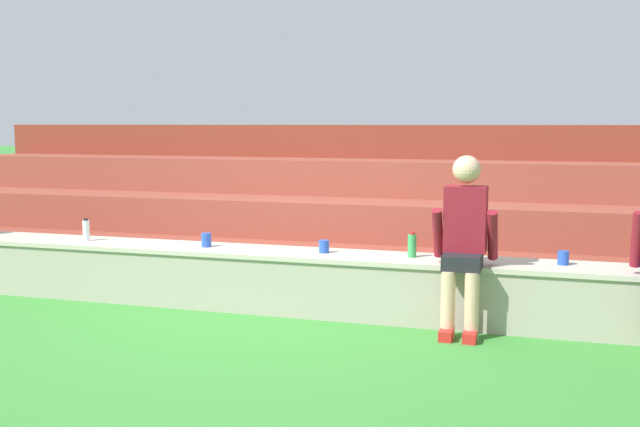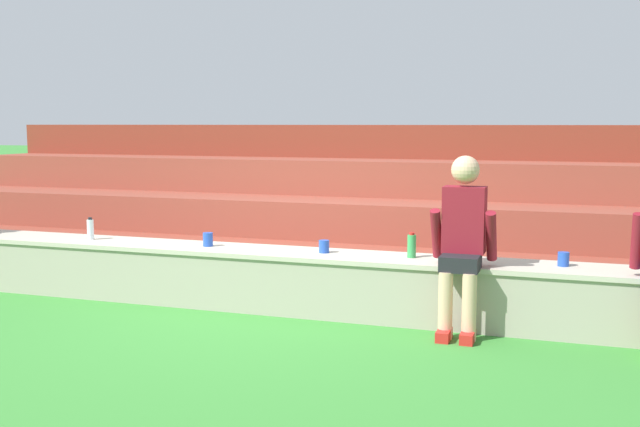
{
  "view_description": "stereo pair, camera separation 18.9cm",
  "coord_description": "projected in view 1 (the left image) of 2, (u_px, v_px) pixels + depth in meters",
  "views": [
    {
      "loc": [
        2.4,
        -5.87,
        1.65
      ],
      "look_at": [
        0.5,
        0.27,
        0.87
      ],
      "focal_mm": 42.21,
      "sensor_mm": 36.0,
      "label": 1
    },
    {
      "loc": [
        2.58,
        -5.81,
        1.65
      ],
      "look_at": [
        0.5,
        0.27,
        0.87
      ],
      "focal_mm": 42.21,
      "sensor_mm": 36.0,
      "label": 2
    }
  ],
  "objects": [
    {
      "name": "plastic_cup_middle",
      "position": [
        324.0,
        246.0,
        6.52
      ],
      "size": [
        0.09,
        0.09,
        0.11
      ],
      "primitive_type": "cylinder",
      "color": "blue",
      "rests_on": "stone_seating_wall"
    },
    {
      "name": "water_bottle_mid_left",
      "position": [
        412.0,
        245.0,
        6.3
      ],
      "size": [
        0.07,
        0.07,
        0.21
      ],
      "color": "green",
      "rests_on": "stone_seating_wall"
    },
    {
      "name": "brick_bleachers",
      "position": [
        339.0,
        211.0,
        8.93
      ],
      "size": [
        9.75,
        2.97,
        1.62
      ],
      "color": "brown",
      "rests_on": "ground"
    },
    {
      "name": "stone_seating_wall",
      "position": [
        266.0,
        277.0,
        6.69
      ],
      "size": [
        8.42,
        0.57,
        0.53
      ],
      "color": "#A8A08E",
      "rests_on": "ground"
    },
    {
      "name": "water_bottle_mid_right",
      "position": [
        86.0,
        230.0,
        7.18
      ],
      "size": [
        0.06,
        0.06,
        0.22
      ],
      "color": "silver",
      "rests_on": "stone_seating_wall"
    },
    {
      "name": "plastic_cup_right_end",
      "position": [
        206.0,
        240.0,
        6.83
      ],
      "size": [
        0.09,
        0.09,
        0.13
      ],
      "primitive_type": "cylinder",
      "color": "blue",
      "rests_on": "stone_seating_wall"
    },
    {
      "name": "ground_plane",
      "position": [
        255.0,
        315.0,
        6.47
      ],
      "size": [
        80.0,
        80.0,
        0.0
      ],
      "primitive_type": "plane",
      "color": "#388433"
    },
    {
      "name": "plastic_cup_left_end",
      "position": [
        563.0,
        258.0,
        5.96
      ],
      "size": [
        0.09,
        0.09,
        0.11
      ],
      "primitive_type": "cylinder",
      "color": "blue",
      "rests_on": "stone_seating_wall"
    },
    {
      "name": "person_left_of_center",
      "position": [
        464.0,
        238.0,
        5.86
      ],
      "size": [
        0.51,
        0.54,
        1.39
      ],
      "color": "#DBAD89",
      "rests_on": "ground"
    }
  ]
}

